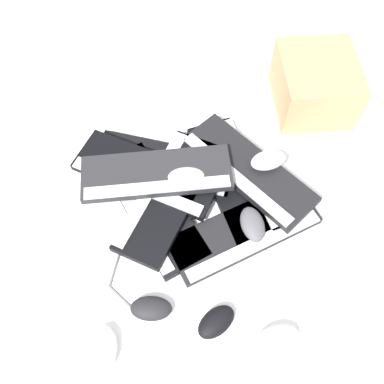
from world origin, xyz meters
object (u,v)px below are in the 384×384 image
object	(u,v)px
keyboard_5	(157,174)
mouse_0	(252,224)
keyboard_0	(152,207)
mouse_2	(104,347)
mouse_4	(268,160)
mouse_5	(186,177)
keyboard_4	(145,174)
keyboard_7	(168,195)
cardboard_box	(315,84)
keyboard_3	(163,165)
keyboard_1	(244,232)
keyboard_6	(248,170)
mouse_6	(151,308)
mouse_1	(216,322)
keyboard_2	(234,178)
mouse_3	(278,337)

from	to	relation	value
keyboard_5	mouse_0	distance (m)	0.31
keyboard_0	mouse_2	distance (m)	0.41
mouse_4	mouse_5	distance (m)	0.25
keyboard_5	mouse_2	xyz separation A→B (m)	(0.36, 0.33, -0.05)
keyboard_4	keyboard_7	bearing A→B (deg)	100.94
keyboard_4	mouse_5	world-z (taller)	mouse_5
keyboard_7	mouse_4	bearing A→B (deg)	164.35
keyboard_0	cardboard_box	world-z (taller)	cardboard_box
keyboard_3	mouse_5	xyz separation A→B (m)	(-0.01, 0.11, 0.07)
keyboard_5	keyboard_1	bearing A→B (deg)	114.25
keyboard_6	mouse_6	xyz separation A→B (m)	(0.46, 0.19, -0.02)
keyboard_6	mouse_4	size ratio (longest dim) A/B	4.17
mouse_0	mouse_4	size ratio (longest dim) A/B	1.00
keyboard_7	keyboard_6	bearing A→B (deg)	165.94
mouse_1	mouse_4	bearing A→B (deg)	-149.05
mouse_2	cardboard_box	size ratio (longest dim) A/B	0.40
keyboard_2	keyboard_6	xyz separation A→B (m)	(-0.04, 0.01, 0.03)
mouse_1	keyboard_6	bearing A→B (deg)	-142.79
keyboard_3	keyboard_7	bearing A→B (deg)	65.08
mouse_2	mouse_3	xyz separation A→B (m)	(-0.38, 0.23, 0.00)
keyboard_2	keyboard_3	bearing A→B (deg)	-46.83
keyboard_5	mouse_2	world-z (taller)	keyboard_5
mouse_1	keyboard_5	bearing A→B (deg)	-107.41
keyboard_3	keyboard_7	world-z (taller)	keyboard_7
keyboard_3	mouse_3	distance (m)	0.61
mouse_0	mouse_5	bearing A→B (deg)	41.67
keyboard_1	mouse_1	xyz separation A→B (m)	(0.22, 0.16, 0.01)
keyboard_4	mouse_2	xyz separation A→B (m)	(0.34, 0.37, -0.02)
keyboard_7	mouse_5	world-z (taller)	mouse_5
keyboard_7	mouse_3	xyz separation A→B (m)	(-0.02, 0.49, -0.02)
keyboard_6	keyboard_7	bearing A→B (deg)	-14.06
mouse_4	mouse_6	size ratio (longest dim) A/B	1.00
mouse_2	mouse_3	distance (m)	0.44
mouse_1	mouse_2	distance (m)	0.29
keyboard_4	mouse_0	xyz separation A→B (m)	(-0.16, 0.32, 0.01)
keyboard_2	mouse_1	xyz separation A→B (m)	(0.30, 0.32, 0.01)
keyboard_3	keyboard_5	bearing A→B (deg)	45.72
keyboard_2	mouse_0	world-z (taller)	mouse_0
keyboard_5	keyboard_6	bearing A→B (deg)	153.07
keyboard_5	mouse_3	bearing A→B (deg)	91.46
keyboard_5	keyboard_6	world-z (taller)	keyboard_5
keyboard_0	keyboard_4	world-z (taller)	keyboard_4
keyboard_3	keyboard_4	xyz separation A→B (m)	(0.07, 0.02, 0.03)
mouse_4	mouse_6	distance (m)	0.54
mouse_3	keyboard_4	bearing A→B (deg)	-68.54
keyboard_3	cardboard_box	distance (m)	0.57
mouse_5	keyboard_2	bearing A→B (deg)	-170.88
keyboard_2	keyboard_6	size ratio (longest dim) A/B	1.01
keyboard_4	keyboard_5	bearing A→B (deg)	120.33
keyboard_1	mouse_0	distance (m)	0.04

